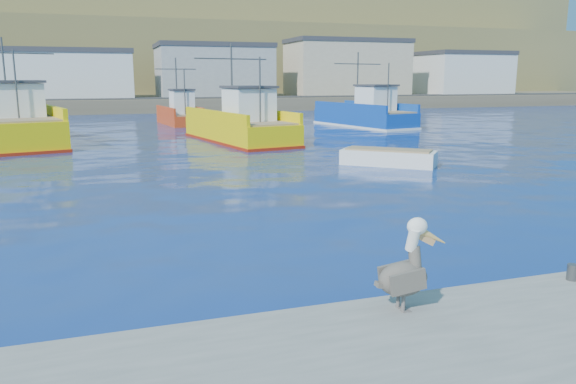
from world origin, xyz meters
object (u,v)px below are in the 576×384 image
object	(u,v)px
trawler_yellow_a	(13,125)
boat_orange	(180,114)
trawler_yellow_b	(241,126)
trawler_blue	(366,115)
skiff_mid	(388,159)
pelican	(406,271)

from	to	relation	value
trawler_yellow_a	boat_orange	world-z (taller)	trawler_yellow_a
trawler_yellow_b	trawler_blue	distance (m)	15.47
trawler_blue	trawler_yellow_b	bearing A→B (deg)	-148.04
trawler_yellow_a	skiff_mid	size ratio (longest dim) A/B	3.26
trawler_yellow_b	trawler_blue	world-z (taller)	trawler_yellow_b
trawler_yellow_a	pelican	distance (m)	33.74
trawler_yellow_b	pelican	world-z (taller)	trawler_yellow_b
trawler_yellow_a	trawler_yellow_b	xyz separation A→B (m)	(14.13, -3.58, -0.15)
boat_orange	pelican	size ratio (longest dim) A/B	4.82
pelican	trawler_yellow_b	bearing A→B (deg)	81.60
trawler_blue	skiff_mid	xyz separation A→B (m)	(-8.74, -20.33, -0.68)
trawler_yellow_a	pelican	size ratio (longest dim) A/B	9.45
trawler_yellow_a	pelican	xyz separation A→B (m)	(9.90, -32.25, -0.02)
trawler_yellow_b	trawler_blue	size ratio (longest dim) A/B	1.04
trawler_blue	boat_orange	bearing A→B (deg)	155.19
boat_orange	pelican	bearing A→B (deg)	-93.02
trawler_yellow_b	skiff_mid	world-z (taller)	trawler_yellow_b
trawler_yellow_b	boat_orange	bearing A→B (deg)	97.23
trawler_yellow_b	boat_orange	distance (m)	15.26
pelican	trawler_blue	bearing A→B (deg)	64.78
skiff_mid	pelican	xyz separation A→B (m)	(-8.61, -16.52, 0.84)
trawler_blue	boat_orange	distance (m)	16.58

